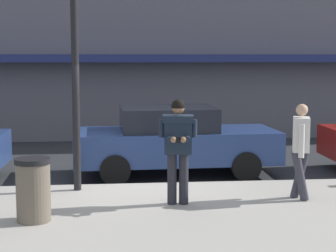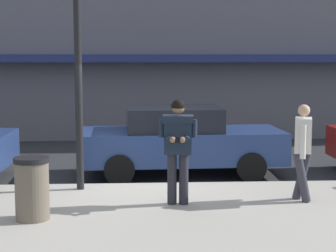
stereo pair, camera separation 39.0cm
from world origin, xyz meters
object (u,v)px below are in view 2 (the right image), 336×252
(man_texting_on_phone, at_px, (178,140))
(trash_bin, at_px, (32,188))
(parked_sedan_mid, at_px, (180,140))
(pedestrian_in_light_coat, at_px, (303,146))
(street_lamp_post, at_px, (77,30))

(man_texting_on_phone, relative_size, trash_bin, 1.84)
(man_texting_on_phone, height_order, trash_bin, man_texting_on_phone)
(parked_sedan_mid, xyz_separation_m, pedestrian_in_light_coat, (1.93, -2.91, 0.32))
(pedestrian_in_light_coat, bearing_deg, parked_sedan_mid, 123.52)
(pedestrian_in_light_coat, distance_m, trash_bin, 4.62)
(parked_sedan_mid, height_order, street_lamp_post, street_lamp_post)
(pedestrian_in_light_coat, bearing_deg, trash_bin, -168.64)
(street_lamp_post, distance_m, trash_bin, 3.24)
(street_lamp_post, xyz_separation_m, trash_bin, (-0.54, -1.98, -2.51))
(parked_sedan_mid, relative_size, street_lamp_post, 0.93)
(pedestrian_in_light_coat, distance_m, street_lamp_post, 4.59)
(parked_sedan_mid, distance_m, trash_bin, 4.61)
(parked_sedan_mid, xyz_separation_m, trash_bin, (-2.58, -3.82, -0.16))
(man_texting_on_phone, height_order, street_lamp_post, street_lamp_post)
(pedestrian_in_light_coat, bearing_deg, street_lamp_post, 164.81)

